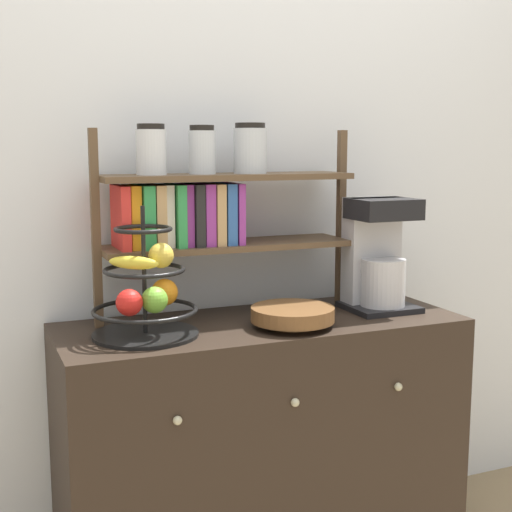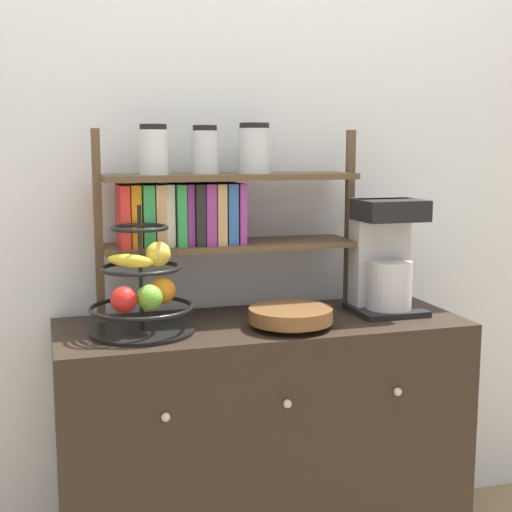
{
  "view_description": "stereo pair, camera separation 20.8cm",
  "coord_description": "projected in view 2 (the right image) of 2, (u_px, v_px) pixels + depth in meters",
  "views": [
    {
      "loc": [
        -0.81,
        -1.68,
        1.31
      ],
      "look_at": [
        -0.02,
        0.23,
        0.99
      ],
      "focal_mm": 50.0,
      "sensor_mm": 36.0,
      "label": 1
    },
    {
      "loc": [
        -0.62,
        -1.75,
        1.31
      ],
      "look_at": [
        -0.02,
        0.23,
        0.99
      ],
      "focal_mm": 50.0,
      "sensor_mm": 36.0,
      "label": 2
    }
  ],
  "objects": [
    {
      "name": "sideboard",
      "position": [
        262.0,
        447.0,
        2.18
      ],
      "size": [
        1.21,
        0.47,
        0.79
      ],
      "color": "black",
      "rests_on": "ground_plane"
    },
    {
      "name": "fruit_stand",
      "position": [
        144.0,
        292.0,
        1.97
      ],
      "size": [
        0.29,
        0.29,
        0.36
      ],
      "color": "black",
      "rests_on": "sideboard"
    },
    {
      "name": "coffee_maker",
      "position": [
        385.0,
        257.0,
        2.22
      ],
      "size": [
        0.21,
        0.2,
        0.36
      ],
      "color": "black",
      "rests_on": "sideboard"
    },
    {
      "name": "wooden_bowl",
      "position": [
        291.0,
        316.0,
        2.04
      ],
      "size": [
        0.24,
        0.24,
        0.06
      ],
      "color": "brown",
      "rests_on": "sideboard"
    },
    {
      "name": "shelf_hutch",
      "position": [
        203.0,
        202.0,
        2.14
      ],
      "size": [
        0.82,
        0.2,
        0.59
      ],
      "color": "brown",
      "rests_on": "sideboard"
    },
    {
      "name": "wall_back",
      "position": [
        237.0,
        148.0,
        2.3
      ],
      "size": [
        7.0,
        0.05,
        2.6
      ],
      "primitive_type": "cube",
      "color": "silver",
      "rests_on": "ground_plane"
    }
  ]
}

